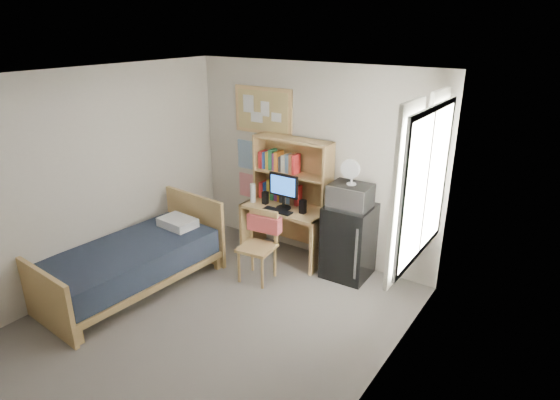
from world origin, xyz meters
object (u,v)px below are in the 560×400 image
Objects in this scene: monitor at (284,192)px; desk_fan at (352,173)px; bulletin_board at (263,111)px; speaker_right at (303,207)px; bed at (132,268)px; desk_chair at (257,247)px; speaker_left at (265,198)px; microwave at (351,196)px; mini_fridge at (349,241)px; desk at (286,232)px.

desk_fan reaches higher than monitor.
monitor is (0.58, -0.36, -0.96)m from bulletin_board.
desk_fan is at bearing -11.28° from bulletin_board.
bulletin_board is at bearing 157.94° from speaker_right.
bed is (-0.49, -2.06, -1.64)m from bulletin_board.
desk_chair is at bearing -142.83° from desk_fan.
microwave is (1.24, 0.05, 0.28)m from speaker_left.
mini_fridge is 0.73m from speaker_right.
monitor is at bearing -31.60° from bulletin_board.
mini_fridge is at bearing 0.73° from desk.
desk_fan reaches higher than microwave.
speaker_left is 1.36m from desk_fan.
desk is at bearing -27.09° from bulletin_board.
bed is 11.22× the size of speaker_right.
mini_fridge reaches higher than speaker_right.
speaker_right is at bearing 63.13° from desk_chair.
bulletin_board is 1.91m from desk_chair.
monitor is 2.52× the size of speaker_right.
mini_fridge is 1.94× the size of microwave.
desk is 0.55m from speaker_left.
desk_fan reaches higher than speaker_right.
desk_fan is (0.64, 0.05, 0.56)m from speaker_right.
bed is (-2.01, -1.78, -0.19)m from mini_fridge.
speaker_right is at bearing 0.00° from speaker_left.
speaker_right is 0.64× the size of desk_fan.
speaker_left is at bearing -51.99° from bulletin_board.
microwave is at bearing 2.40° from speaker_left.
bulletin_board is 1.69m from desk.
speaker_right is at bearing 55.14° from bed.
bed is 11.79× the size of speaker_left.
microwave is (2.01, 1.76, 0.81)m from bed.
desk is at bearing 177.25° from desk_fan.
microwave is 1.71× the size of desk_fan.
desk is 2.06m from bed.
bed is at bearing -141.12° from microwave.
microwave is 0.28m from desk_fan.
bed is at bearing -141.12° from desk_fan.
bulletin_board is at bearing 152.90° from desk.
speaker_left is (-0.36, 0.68, 0.37)m from desk_chair.
speaker_right reaches higher than speaker_left.
desk_chair reaches higher than desk.
monitor reaches higher than speaker_left.
desk_fan is (2.01, 1.76, 1.10)m from bed.
mini_fridge is 5.47× the size of speaker_left.
desk_chair is 1.83× the size of microwave.
bulletin_board is 3.29× the size of desk_fan.
bulletin_board reaches higher than bed.
bulletin_board is at bearing 80.53° from bed.
desk is at bearing 177.25° from microwave.
monitor is at bearing 61.83° from bed.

